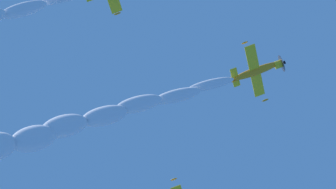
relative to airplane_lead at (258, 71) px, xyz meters
name	(u,v)px	position (x,y,z in m)	size (l,w,h in m)	color
airplane_lead	(258,71)	(0.00, 0.00, 0.00)	(7.03, 6.67, 4.07)	orange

